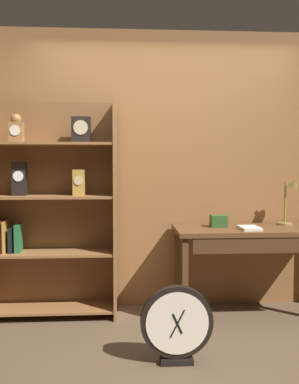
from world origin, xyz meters
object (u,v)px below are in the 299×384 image
desk_lamp (290,198)px  round_clock_large (177,324)px  open_repair_manual (250,228)px  workbench (255,239)px  bookshelf (48,210)px  toolbox_small (219,221)px

desk_lamp → round_clock_large: 1.73m
open_repair_manual → round_clock_large: (-0.73, -0.77, -0.53)m
desk_lamp → open_repair_manual: 0.55m
workbench → open_repair_manual: open_repair_manual is taller
bookshelf → toolbox_small: bearing=-1.7°
workbench → desk_lamp: bearing=21.7°
toolbox_small → open_repair_manual: (0.23, -0.18, -0.04)m
bookshelf → desk_lamp: (2.20, 0.01, 0.10)m
round_clock_large → workbench: bearing=46.6°
bookshelf → workbench: 1.85m
round_clock_large → desk_lamp: bearing=40.4°
open_repair_manual → round_clock_large: open_repair_manual is taller
bookshelf → open_repair_manual: size_ratio=8.69×
bookshelf → toolbox_small: 1.53m
desk_lamp → bookshelf: bearing=-179.9°
toolbox_small → round_clock_large: toolbox_small is taller
bookshelf → toolbox_small: size_ratio=13.33×
workbench → round_clock_large: size_ratio=2.64×
open_repair_manual → round_clock_large: bearing=-134.9°
bookshelf → workbench: (1.83, -0.14, -0.25)m
desk_lamp → toolbox_small: desk_lamp is taller
bookshelf → round_clock_large: size_ratio=3.57×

